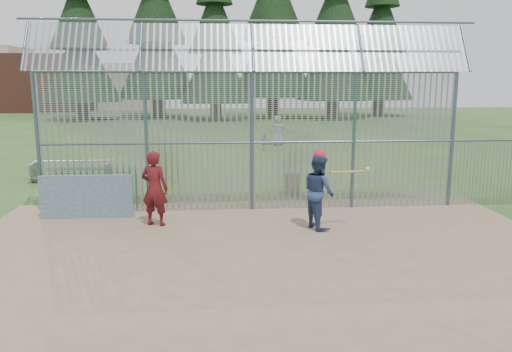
{
  "coord_description": "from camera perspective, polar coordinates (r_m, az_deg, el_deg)",
  "views": [
    {
      "loc": [
        -1.03,
        -10.78,
        3.74
      ],
      "look_at": [
        0.0,
        2.0,
        1.3
      ],
      "focal_mm": 35.0,
      "sensor_mm": 36.0,
      "label": 1
    }
  ],
  "objects": [
    {
      "name": "bg_kid_standing",
      "position": [
        29.48,
        2.5,
        5.22
      ],
      "size": [
        0.9,
        0.61,
        1.79
      ],
      "primitive_type": "imported",
      "rotation": [
        0.0,
        0.0,
        3.19
      ],
      "color": "gray",
      "rests_on": "ground"
    },
    {
      "name": "distant_buildings",
      "position": [
        70.83,
        -23.18,
        9.8
      ],
      "size": [
        26.5,
        10.5,
        8.0
      ],
      "color": "brown",
      "rests_on": "ground"
    },
    {
      "name": "dirt_infield",
      "position": [
        10.98,
        1.06,
        -9.08
      ],
      "size": [
        14.0,
        10.0,
        0.02
      ],
      "primitive_type": "cube",
      "color": "#756047",
      "rests_on": "ground"
    },
    {
      "name": "batting_gear",
      "position": [
        12.66,
        7.77,
        2.06
      ],
      "size": [
        1.34,
        0.58,
        0.6
      ],
      "color": "red",
      "rests_on": "ground"
    },
    {
      "name": "bleacher",
      "position": [
        20.26,
        -20.3,
        0.64
      ],
      "size": [
        3.0,
        0.95,
        0.72
      ],
      "color": "slate",
      "rests_on": "ground"
    },
    {
      "name": "backstop_fence",
      "position": [
        14.56,
        6.69,
        5.26
      ],
      "size": [
        20.09,
        0.81,
        5.3
      ],
      "color": "#47566B",
      "rests_on": "ground"
    },
    {
      "name": "onlooker",
      "position": [
        13.21,
        -11.51,
        -1.4
      ],
      "size": [
        0.83,
        0.67,
        1.97
      ],
      "primitive_type": "imported",
      "rotation": [
        0.0,
        0.0,
        2.83
      ],
      "color": "maroon",
      "rests_on": "dirt_infield"
    },
    {
      "name": "bg_kid_seated",
      "position": [
        27.34,
        1.01,
        3.86
      ],
      "size": [
        0.53,
        0.23,
        0.9
      ],
      "primitive_type": "imported",
      "rotation": [
        0.0,
        0.0,
        3.15
      ],
      "color": "slate",
      "rests_on": "ground"
    },
    {
      "name": "batter",
      "position": [
        12.83,
        7.17,
        -1.77
      ],
      "size": [
        0.97,
        1.1,
        1.9
      ],
      "primitive_type": "imported",
      "rotation": [
        0.0,
        0.0,
        1.89
      ],
      "color": "navy",
      "rests_on": "dirt_infield"
    },
    {
      "name": "dugout_wall",
      "position": [
        14.48,
        -18.78,
        -2.25
      ],
      "size": [
        2.5,
        0.12,
        1.2
      ],
      "primitive_type": "cube",
      "color": "#38566B",
      "rests_on": "dirt_infield"
    },
    {
      "name": "conifer_row",
      "position": [
        52.85,
        -1.42,
        18.47
      ],
      "size": [
        38.48,
        12.26,
        20.2
      ],
      "color": "#332319",
      "rests_on": "ground"
    },
    {
      "name": "ground",
      "position": [
        11.46,
        0.81,
        -8.28
      ],
      "size": [
        120.0,
        120.0,
        0.0
      ],
      "primitive_type": "plane",
      "color": "#2D511E",
      "rests_on": "ground"
    },
    {
      "name": "trash_can",
      "position": [
        16.79,
        4.16,
        -0.8
      ],
      "size": [
        0.56,
        0.56,
        0.82
      ],
      "color": "gray",
      "rests_on": "ground"
    }
  ]
}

